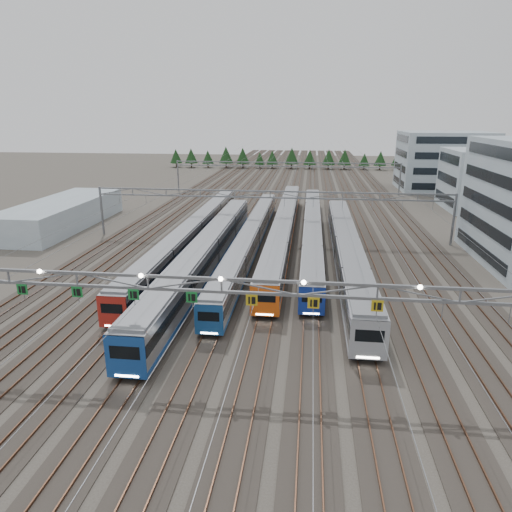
# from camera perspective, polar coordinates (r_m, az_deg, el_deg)

# --- Properties ---
(ground) EXTENTS (400.00, 400.00, 0.00)m
(ground) POSITION_cam_1_polar(r_m,az_deg,el_deg) (36.84, -4.07, -14.35)
(ground) COLOR #47423A
(ground) RESTS_ON ground
(track_bed) EXTENTS (54.00, 260.00, 5.42)m
(track_bed) POSITION_cam_1_polar(r_m,az_deg,el_deg) (132.11, 4.11, 9.51)
(track_bed) COLOR #2D2823
(track_bed) RESTS_ON ground
(train_a) EXTENTS (2.80, 59.21, 3.65)m
(train_a) POSITION_cam_1_polar(r_m,az_deg,el_deg) (70.09, -7.85, 2.90)
(train_a) COLOR black
(train_a) RESTS_ON ground
(train_b) EXTENTS (3.13, 54.20, 4.08)m
(train_b) POSITION_cam_1_polar(r_m,az_deg,el_deg) (59.17, -6.15, 0.49)
(train_b) COLOR black
(train_b) RESTS_ON ground
(train_c) EXTENTS (2.63, 57.30, 3.41)m
(train_c) POSITION_cam_1_polar(r_m,az_deg,el_deg) (67.22, -0.66, 2.34)
(train_c) COLOR black
(train_c) RESTS_ON ground
(train_d) EXTENTS (2.90, 62.29, 3.78)m
(train_d) POSITION_cam_1_polar(r_m,az_deg,el_deg) (73.42, 3.53, 3.75)
(train_d) COLOR black
(train_d) RESTS_ON ground
(train_e) EXTENTS (2.65, 58.94, 3.44)m
(train_e) POSITION_cam_1_polar(r_m,az_deg,el_deg) (72.58, 7.04, 3.35)
(train_e) COLOR black
(train_e) RESTS_ON ground
(train_f) EXTENTS (3.08, 51.14, 4.02)m
(train_f) POSITION_cam_1_polar(r_m,az_deg,el_deg) (61.14, 11.25, 0.77)
(train_f) COLOR black
(train_f) RESTS_ON ground
(gantry_near) EXTENTS (56.36, 0.61, 8.08)m
(gantry_near) POSITION_cam_1_polar(r_m,az_deg,el_deg) (33.58, -4.45, -4.09)
(gantry_near) COLOR slate
(gantry_near) RESTS_ON ground
(gantry_mid) EXTENTS (56.36, 0.36, 8.00)m
(gantry_mid) POSITION_cam_1_polar(r_m,az_deg,el_deg) (72.19, 1.77, 6.99)
(gantry_mid) COLOR slate
(gantry_mid) RESTS_ON ground
(gantry_far) EXTENTS (56.36, 0.36, 8.00)m
(gantry_far) POSITION_cam_1_polar(r_m,az_deg,el_deg) (116.64, 3.78, 10.91)
(gantry_far) COLOR slate
(gantry_far) RESTS_ON ground
(depot_bldg_mid) EXTENTS (14.00, 16.00, 12.38)m
(depot_bldg_mid) POSITION_cam_1_polar(r_m,az_deg,el_deg) (107.51, 26.35, 8.53)
(depot_bldg_mid) COLOR #A0B1BF
(depot_bldg_mid) RESTS_ON ground
(depot_bldg_north) EXTENTS (22.00, 18.00, 15.00)m
(depot_bldg_north) POSITION_cam_1_polar(r_m,az_deg,el_deg) (132.18, 22.38, 10.91)
(depot_bldg_north) COLOR #A0B1BF
(depot_bldg_north) RESTS_ON ground
(west_shed) EXTENTS (10.00, 30.00, 4.60)m
(west_shed) POSITION_cam_1_polar(r_m,az_deg,el_deg) (88.86, -23.13, 4.88)
(west_shed) COLOR #A0B1BF
(west_shed) RESTS_ON ground
(treeline) EXTENTS (106.40, 5.60, 7.02)m
(treeline) POSITION_cam_1_polar(r_m,az_deg,el_deg) (171.91, 6.67, 12.16)
(treeline) COLOR #332114
(treeline) RESTS_ON ground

